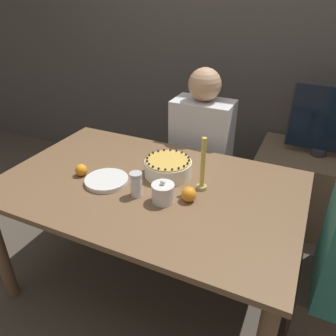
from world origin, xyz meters
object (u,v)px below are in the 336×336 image
at_px(cake, 168,167).
at_px(person_man_blue_shirt, 200,163).
at_px(candle, 203,169).
at_px(tv_monitor, 326,121).
at_px(sugar_shaker, 137,184).
at_px(sugar_bowl, 163,193).

distance_m(cake, person_man_blue_shirt, 0.62).
bearing_deg(candle, cake, 165.45).
relative_size(candle, tv_monitor, 0.57).
height_order(sugar_shaker, candle, candle).
distance_m(sugar_bowl, sugar_shaker, 0.14).
xyz_separation_m(cake, sugar_shaker, (-0.05, -0.25, 0.02)).
distance_m(sugar_shaker, person_man_blue_shirt, 0.86).
relative_size(sugar_bowl, sugar_shaker, 0.94).
bearing_deg(sugar_bowl, person_man_blue_shirt, 96.54).
relative_size(sugar_bowl, person_man_blue_shirt, 0.10).
bearing_deg(sugar_shaker, cake, 78.19).
xyz_separation_m(candle, tv_monitor, (0.53, 1.01, -0.01)).
xyz_separation_m(sugar_shaker, person_man_blue_shirt, (0.04, 0.81, -0.27)).
height_order(candle, person_man_blue_shirt, person_man_blue_shirt).
height_order(cake, sugar_shaker, sugar_shaker).
relative_size(sugar_shaker, candle, 0.45).
height_order(cake, tv_monitor, tv_monitor).
distance_m(person_man_blue_shirt, tv_monitor, 0.90).
height_order(sugar_bowl, person_man_blue_shirt, person_man_blue_shirt).
bearing_deg(sugar_shaker, candle, 35.65).
relative_size(sugar_bowl, tv_monitor, 0.24).
bearing_deg(person_man_blue_shirt, sugar_shaker, 86.84).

